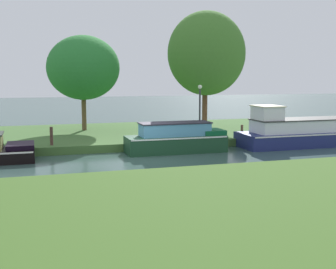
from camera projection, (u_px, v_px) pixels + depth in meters
name	position (u px, v px, depth m)	size (l,w,h in m)	color
ground_plane	(143.00, 159.00, 20.23)	(120.00, 120.00, 0.00)	#354F49
riverbank_far	(115.00, 135.00, 26.84)	(72.00, 10.00, 0.40)	#3E632E
riverbank_near	(224.00, 212.00, 11.67)	(72.00, 10.00, 0.40)	#3C6022
forest_barge	(177.00, 139.00, 21.87)	(4.92, 1.61, 1.50)	#193E26
navy_cruiser	(308.00, 133.00, 24.03)	(8.54, 2.32, 2.22)	navy
willow_tree_left	(83.00, 68.00, 26.81)	(4.39, 4.39, 5.78)	brown
willow_tree_centre	(207.00, 54.00, 27.06)	(4.85, 4.18, 7.27)	brown
lamp_post	(200.00, 103.00, 25.15)	(0.24, 0.24, 2.85)	#333338
mooring_post_near	(242.00, 131.00, 24.49)	(0.14, 0.14, 0.66)	#493625
mooring_post_far	(51.00, 136.00, 21.52)	(0.15, 0.15, 0.89)	#4B322B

